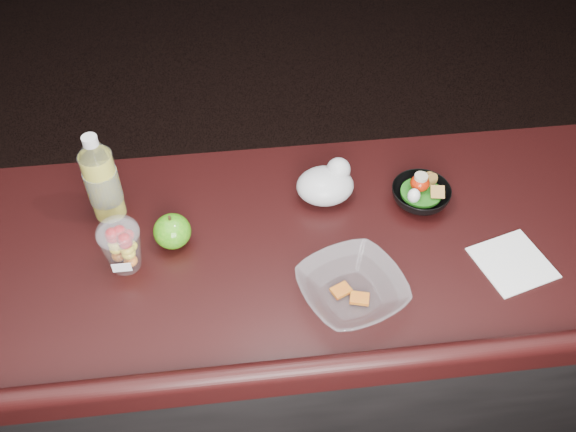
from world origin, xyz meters
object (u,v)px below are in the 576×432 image
object	(u,v)px
fruit_cup	(121,245)
snack_bowl	(420,194)
green_apple	(172,231)
takeout_bowl	(352,289)
lemonade_bottle	(102,183)

from	to	relation	value
fruit_cup	snack_bowl	world-z (taller)	fruit_cup
green_apple	snack_bowl	xyz separation A→B (m)	(0.63, 0.07, -0.01)
takeout_bowl	green_apple	bearing A→B (deg)	152.45
snack_bowl	takeout_bowl	world-z (taller)	snack_bowl
lemonade_bottle	fruit_cup	size ratio (longest dim) A/B	1.77
lemonade_bottle	snack_bowl	bearing A→B (deg)	-3.84
green_apple	takeout_bowl	distance (m)	0.45
green_apple	snack_bowl	bearing A→B (deg)	6.12
fruit_cup	takeout_bowl	size ratio (longest dim) A/B	0.48
fruit_cup	takeout_bowl	world-z (taller)	fruit_cup
green_apple	snack_bowl	size ratio (longest dim) A/B	0.50
lemonade_bottle	fruit_cup	world-z (taller)	lemonade_bottle
snack_bowl	green_apple	bearing A→B (deg)	-173.88
green_apple	takeout_bowl	size ratio (longest dim) A/B	0.32
lemonade_bottle	green_apple	xyz separation A→B (m)	(0.16, -0.12, -0.06)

